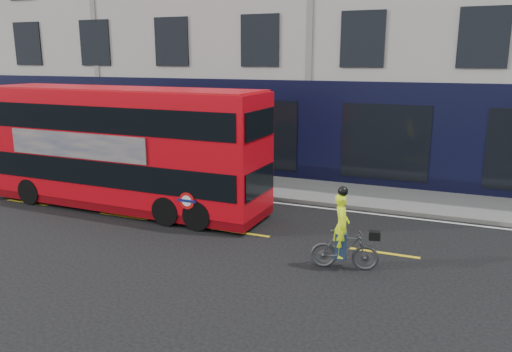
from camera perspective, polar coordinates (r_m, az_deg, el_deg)
The scene contains 7 objects.
ground at distance 13.01m, azimuth -4.57°, elevation -8.55°, with size 120.00×120.00×0.00m, color black.
pavement at distance 18.72m, azimuth 4.42°, elevation -1.49°, with size 60.00×3.00×0.12m, color gray.
kerb at distance 17.35m, azimuth 2.89°, elevation -2.65°, with size 60.00×0.12×0.13m, color slate.
road_edge_line at distance 17.09m, azimuth 2.55°, elevation -3.10°, with size 58.00×0.10×0.01m, color silver.
lane_dashes at distance 14.27m, azimuth -1.84°, elevation -6.48°, with size 58.00×0.12×0.01m, color gold, non-canonical shape.
bus at distance 16.70m, azimuth -14.95°, elevation 3.15°, with size 9.82×2.49×3.93m.
cyclist at distance 11.88m, azimuth 9.99°, elevation -7.42°, with size 1.64×0.75×2.01m.
Camera 1 is at (5.51, -10.74, 4.84)m, focal length 35.00 mm.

